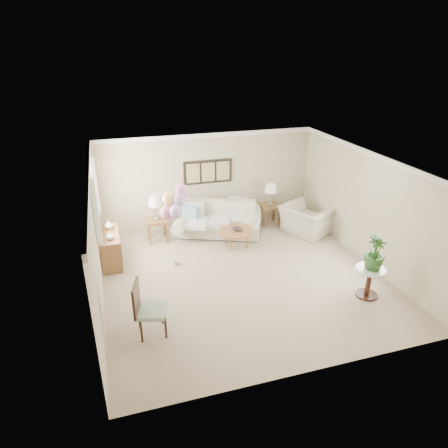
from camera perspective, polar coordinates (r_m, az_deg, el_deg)
The scene contains 18 objects.
ground_plane at distance 9.00m, azimuth 2.68°, elevation -7.43°, with size 6.00×6.00×0.00m, color tan.
room_shell at distance 8.30m, azimuth 1.98°, elevation 2.36°, with size 6.04×6.04×2.60m.
wall_art_triptych at distance 10.96m, azimuth -2.30°, elevation 7.46°, with size 1.35×0.06×0.65m.
sofa at distance 10.78m, azimuth -0.82°, elevation 0.38°, with size 2.72×1.67×0.89m.
end_table_left at distance 10.47m, azimuth -9.57°, elevation 0.15°, with size 0.55×0.50×0.60m.
end_table_right at distance 11.38m, azimuth 6.58°, elevation 2.31°, with size 0.54×0.49×0.59m.
lamp_left at distance 10.24m, azimuth -9.80°, elevation 3.22°, with size 0.37×0.37×0.66m.
lamp_right at distance 11.18m, azimuth 6.72°, elevation 5.07°, with size 0.36×0.36×0.64m.
coffee_table at distance 10.09m, azimuth 1.74°, elevation -1.00°, with size 0.89×0.89×0.45m.
decor_bowl at distance 10.04m, azimuth 1.94°, elevation -0.72°, with size 0.26×0.26×0.06m, color #2F2724.
armchair at distance 11.01m, azimuth 11.62°, elevation 0.58°, with size 1.19×1.04×0.77m, color beige.
side_table at distance 8.61m, azimuth 20.11°, elevation -6.90°, with size 0.60×0.60×0.64m.
potted_plant at distance 8.37m, azimuth 20.76°, elevation -3.83°, with size 0.41×0.41×0.72m, color #24491D.
accent_chair at distance 7.21m, azimuth -11.07°, elevation -11.63°, with size 0.64×0.64×1.07m.
credenza at distance 9.73m, azimuth -15.87°, elevation -3.31°, with size 0.46×1.20×0.74m.
vase_white at distance 9.25m, azimuth -16.00°, elevation -1.63°, with size 0.17×0.17×0.18m, color #B8B5C6.
vase_sage at distance 9.77m, azimuth -16.14°, elevation -0.11°, with size 0.20×0.20×0.21m, color #B0BDA9.
balloon_cluster at distance 8.81m, azimuth -7.10°, elevation 2.97°, with size 0.65×0.53×1.95m.
Camera 1 is at (-2.60, -7.19, 4.74)m, focal length 32.00 mm.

